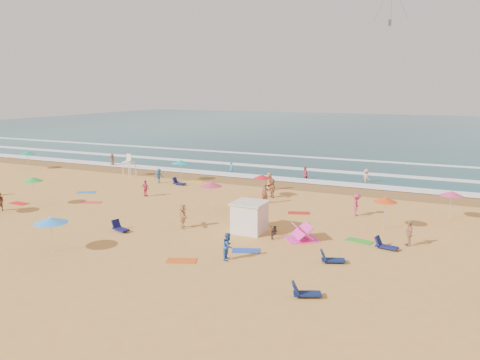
% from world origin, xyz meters
% --- Properties ---
extents(ground, '(220.00, 220.00, 0.00)m').
position_xyz_m(ground, '(0.00, 0.00, 0.00)').
color(ground, gold).
rests_on(ground, ground).
extents(ocean, '(220.00, 140.00, 0.18)m').
position_xyz_m(ocean, '(0.00, 84.00, 0.00)').
color(ocean, '#0C4756').
rests_on(ocean, ground).
extents(wet_sand, '(220.00, 220.00, 0.00)m').
position_xyz_m(wet_sand, '(0.00, 12.50, 0.01)').
color(wet_sand, olive).
rests_on(wet_sand, ground).
extents(surf_foam, '(200.00, 18.70, 0.05)m').
position_xyz_m(surf_foam, '(0.00, 21.32, 0.10)').
color(surf_foam, white).
rests_on(surf_foam, ground).
extents(cabana, '(2.00, 2.00, 2.00)m').
position_xyz_m(cabana, '(7.88, -3.60, 1.00)').
color(cabana, white).
rests_on(cabana, ground).
extents(cabana_roof, '(2.20, 2.20, 0.12)m').
position_xyz_m(cabana_roof, '(7.88, -3.60, 2.06)').
color(cabana_roof, silver).
rests_on(cabana_roof, cabana).
extents(bicycle, '(0.91, 1.78, 0.89)m').
position_xyz_m(bicycle, '(9.78, -3.90, 0.44)').
color(bicycle, black).
rests_on(bicycle, ground).
extents(lifeguard_stand, '(1.20, 1.20, 2.10)m').
position_xyz_m(lifeguard_stand, '(-12.87, 9.98, 1.05)').
color(lifeguard_stand, white).
rests_on(lifeguard_stand, ground).
extents(beach_umbrellas, '(62.25, 26.20, 0.76)m').
position_xyz_m(beach_umbrellas, '(0.99, -0.75, 2.11)').
color(beach_umbrellas, '#E14313').
rests_on(beach_umbrellas, ground).
extents(loungers, '(56.28, 20.58, 0.34)m').
position_xyz_m(loungers, '(5.50, -4.78, 0.17)').
color(loungers, '#0E1646').
rests_on(loungers, ground).
extents(towels, '(39.01, 23.72, 0.03)m').
position_xyz_m(towels, '(1.90, -2.09, 0.01)').
color(towels, red).
rests_on(towels, ground).
extents(popup_tents, '(13.99, 10.43, 1.20)m').
position_xyz_m(popup_tents, '(17.48, 0.43, 0.60)').
color(popup_tents, '#FD38B9').
rests_on(popup_tents, ground).
extents(beachgoers, '(38.07, 26.97, 2.00)m').
position_xyz_m(beachgoers, '(2.02, 5.03, 0.77)').
color(beachgoers, '#D03462').
rests_on(beachgoers, ground).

